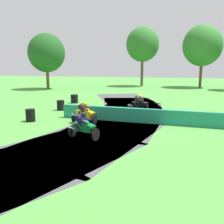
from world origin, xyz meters
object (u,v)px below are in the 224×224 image
Objects in this scene: tire_stack_mid_a at (30,115)px; tire_stack_mid_b at (61,105)px; motorcycle_trailing_black at (139,103)px; motorcycle_chase_yellow at (85,113)px; tire_stack_far at (74,99)px; motorcycle_lead_green at (84,126)px.

tire_stack_mid_a and tire_stack_mid_b have the same top height.
tire_stack_mid_a is (-6.24, -5.09, -0.25)m from motorcycle_trailing_black.
motorcycle_chase_yellow is 2.13× the size of tire_stack_far.
motorcycle_trailing_black is 8.06m from tire_stack_mid_a.
motorcycle_lead_green reaches higher than tire_stack_mid_b.
motorcycle_trailing_black is 2.10× the size of tire_stack_mid_a.
tire_stack_mid_b is (-3.54, 3.94, -0.26)m from motorcycle_chase_yellow.
tire_stack_mid_a is 4.22m from tire_stack_mid_b.
tire_stack_mid_a is at bearing -90.75° from tire_stack_mid_b.
motorcycle_trailing_black reaches higher than tire_stack_far.
tire_stack_mid_a is at bearing -140.76° from motorcycle_trailing_black.
motorcycle_lead_green is 2.13× the size of tire_stack_mid_b.
tire_stack_far is (-5.14, 10.98, -0.25)m from motorcycle_lead_green.
motorcycle_trailing_black reaches higher than tire_stack_mid_b.
motorcycle_lead_green is 2.13× the size of tire_stack_far.
motorcycle_chase_yellow reaches higher than motorcycle_lead_green.
motorcycle_lead_green is at bearing -100.83° from motorcycle_trailing_black.
tire_stack_far is at bearing 155.41° from motorcycle_trailing_black.
motorcycle_lead_green is 8.47m from tire_stack_mid_b.
motorcycle_trailing_black is at bearing 39.24° from tire_stack_mid_a.
motorcycle_chase_yellow reaches higher than tire_stack_far.
motorcycle_trailing_black is at bearing -24.59° from tire_stack_far.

